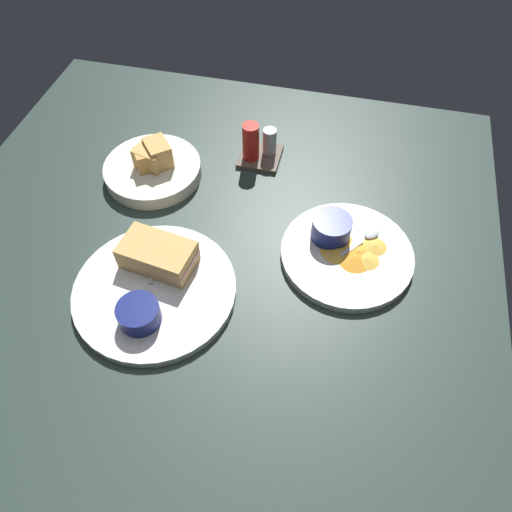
{
  "coord_description": "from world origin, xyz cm",
  "views": [
    {
      "loc": [
        21.86,
        -52.83,
        72.49
      ],
      "look_at": [
        9.86,
        -1.9,
        3.0
      ],
      "focal_mm": 33.59,
      "sensor_mm": 36.0,
      "label": 1
    }
  ],
  "objects_px": {
    "ramekin_dark_sauce": "(139,313)",
    "bread_basket_rear": "(153,167)",
    "spoon_by_dark_ramekin": "(148,290)",
    "ramekin_light_gravy": "(331,228)",
    "plate_sandwich_main": "(155,290)",
    "sandwich_half_near": "(158,255)",
    "plate_chips_companion": "(347,254)",
    "spoon_by_gravy_ramekin": "(367,237)",
    "condiment_caddy": "(258,147)"
  },
  "relations": [
    {
      "from": "spoon_by_dark_ramekin",
      "to": "ramekin_light_gravy",
      "type": "distance_m",
      "value": 0.35
    },
    {
      "from": "plate_chips_companion",
      "to": "ramekin_light_gravy",
      "type": "xyz_separation_m",
      "value": [
        -0.04,
        0.03,
        0.03
      ]
    },
    {
      "from": "bread_basket_rear",
      "to": "spoon_by_gravy_ramekin",
      "type": "bearing_deg",
      "value": -10.49
    },
    {
      "from": "plate_sandwich_main",
      "to": "sandwich_half_near",
      "type": "bearing_deg",
      "value": 99.61
    },
    {
      "from": "ramekin_dark_sauce",
      "to": "bread_basket_rear",
      "type": "xyz_separation_m",
      "value": [
        -0.11,
        0.35,
        -0.01
      ]
    },
    {
      "from": "spoon_by_dark_ramekin",
      "to": "ramekin_light_gravy",
      "type": "relative_size",
      "value": 1.33
    },
    {
      "from": "condiment_caddy",
      "to": "bread_basket_rear",
      "type": "bearing_deg",
      "value": -153.26
    },
    {
      "from": "condiment_caddy",
      "to": "plate_chips_companion",
      "type": "bearing_deg",
      "value": -45.64
    },
    {
      "from": "ramekin_dark_sauce",
      "to": "spoon_by_gravy_ramekin",
      "type": "xyz_separation_m",
      "value": [
        0.35,
        0.26,
        -0.02
      ]
    },
    {
      "from": "spoon_by_dark_ramekin",
      "to": "bread_basket_rear",
      "type": "xyz_separation_m",
      "value": [
        -0.1,
        0.29,
        0.0
      ]
    },
    {
      "from": "ramekin_dark_sauce",
      "to": "ramekin_light_gravy",
      "type": "distance_m",
      "value": 0.38
    },
    {
      "from": "sandwich_half_near",
      "to": "plate_chips_companion",
      "type": "height_order",
      "value": "sandwich_half_near"
    },
    {
      "from": "spoon_by_dark_ramekin",
      "to": "bread_basket_rear",
      "type": "distance_m",
      "value": 0.31
    },
    {
      "from": "plate_sandwich_main",
      "to": "spoon_by_dark_ramekin",
      "type": "relative_size",
      "value": 2.91
    },
    {
      "from": "plate_chips_companion",
      "to": "condiment_caddy",
      "type": "height_order",
      "value": "condiment_caddy"
    },
    {
      "from": "spoon_by_gravy_ramekin",
      "to": "ramekin_dark_sauce",
      "type": "bearing_deg",
      "value": -143.31
    },
    {
      "from": "plate_sandwich_main",
      "to": "condiment_caddy",
      "type": "distance_m",
      "value": 0.4
    },
    {
      "from": "spoon_by_dark_ramekin",
      "to": "spoon_by_gravy_ramekin",
      "type": "relative_size",
      "value": 1.15
    },
    {
      "from": "ramekin_dark_sauce",
      "to": "condiment_caddy",
      "type": "relative_size",
      "value": 0.76
    },
    {
      "from": "sandwich_half_near",
      "to": "spoon_by_dark_ramekin",
      "type": "height_order",
      "value": "sandwich_half_near"
    },
    {
      "from": "sandwich_half_near",
      "to": "ramekin_light_gravy",
      "type": "xyz_separation_m",
      "value": [
        0.3,
        0.14,
        -0.0
      ]
    },
    {
      "from": "ramekin_dark_sauce",
      "to": "plate_chips_companion",
      "type": "bearing_deg",
      "value": 34.74
    },
    {
      "from": "plate_chips_companion",
      "to": "bread_basket_rear",
      "type": "distance_m",
      "value": 0.45
    },
    {
      "from": "bread_basket_rear",
      "to": "spoon_by_dark_ramekin",
      "type": "bearing_deg",
      "value": -70.97
    },
    {
      "from": "spoon_by_gravy_ramekin",
      "to": "condiment_caddy",
      "type": "xyz_separation_m",
      "value": [
        -0.26,
        0.19,
        0.01
      ]
    },
    {
      "from": "ramekin_dark_sauce",
      "to": "bread_basket_rear",
      "type": "relative_size",
      "value": 0.35
    },
    {
      "from": "condiment_caddy",
      "to": "ramekin_light_gravy",
      "type": "bearing_deg",
      "value": -46.67
    },
    {
      "from": "spoon_by_dark_ramekin",
      "to": "plate_chips_companion",
      "type": "xyz_separation_m",
      "value": [
        0.33,
        0.17,
        -0.01
      ]
    },
    {
      "from": "plate_sandwich_main",
      "to": "spoon_by_dark_ramekin",
      "type": "bearing_deg",
      "value": -126.58
    },
    {
      "from": "ramekin_dark_sauce",
      "to": "plate_chips_companion",
      "type": "xyz_separation_m",
      "value": [
        0.32,
        0.22,
        -0.03
      ]
    },
    {
      "from": "sandwich_half_near",
      "to": "spoon_by_dark_ramekin",
      "type": "bearing_deg",
      "value": -87.86
    },
    {
      "from": "spoon_by_gravy_ramekin",
      "to": "bread_basket_rear",
      "type": "height_order",
      "value": "bread_basket_rear"
    },
    {
      "from": "plate_sandwich_main",
      "to": "spoon_by_dark_ramekin",
      "type": "height_order",
      "value": "spoon_by_dark_ramekin"
    },
    {
      "from": "spoon_by_dark_ramekin",
      "to": "bread_basket_rear",
      "type": "height_order",
      "value": "bread_basket_rear"
    },
    {
      "from": "ramekin_dark_sauce",
      "to": "spoon_by_gravy_ramekin",
      "type": "bearing_deg",
      "value": 36.69
    },
    {
      "from": "bread_basket_rear",
      "to": "plate_sandwich_main",
      "type": "bearing_deg",
      "value": -69.2
    },
    {
      "from": "plate_sandwich_main",
      "to": "ramekin_light_gravy",
      "type": "distance_m",
      "value": 0.34
    },
    {
      "from": "ramekin_dark_sauce",
      "to": "ramekin_light_gravy",
      "type": "height_order",
      "value": "ramekin_light_gravy"
    },
    {
      "from": "plate_sandwich_main",
      "to": "ramekin_dark_sauce",
      "type": "distance_m",
      "value": 0.07
    },
    {
      "from": "plate_sandwich_main",
      "to": "ramekin_light_gravy",
      "type": "relative_size",
      "value": 3.87
    },
    {
      "from": "plate_chips_companion",
      "to": "spoon_by_gravy_ramekin",
      "type": "xyz_separation_m",
      "value": [
        0.03,
        0.04,
        0.01
      ]
    },
    {
      "from": "condiment_caddy",
      "to": "ramekin_dark_sauce",
      "type": "bearing_deg",
      "value": -102.1
    },
    {
      "from": "plate_chips_companion",
      "to": "condiment_caddy",
      "type": "distance_m",
      "value": 0.32
    },
    {
      "from": "spoon_by_dark_ramekin",
      "to": "spoon_by_gravy_ramekin",
      "type": "height_order",
      "value": "same"
    },
    {
      "from": "plate_chips_companion",
      "to": "bread_basket_rear",
      "type": "height_order",
      "value": "bread_basket_rear"
    },
    {
      "from": "sandwich_half_near",
      "to": "ramekin_dark_sauce",
      "type": "relative_size",
      "value": 1.97
    },
    {
      "from": "ramekin_dark_sauce",
      "to": "condiment_caddy",
      "type": "bearing_deg",
      "value": 77.9
    },
    {
      "from": "bread_basket_rear",
      "to": "ramekin_dark_sauce",
      "type": "bearing_deg",
      "value": -72.71
    },
    {
      "from": "plate_sandwich_main",
      "to": "spoon_by_gravy_ramekin",
      "type": "distance_m",
      "value": 0.41
    },
    {
      "from": "ramekin_light_gravy",
      "to": "spoon_by_gravy_ramekin",
      "type": "bearing_deg",
      "value": 7.8
    }
  ]
}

